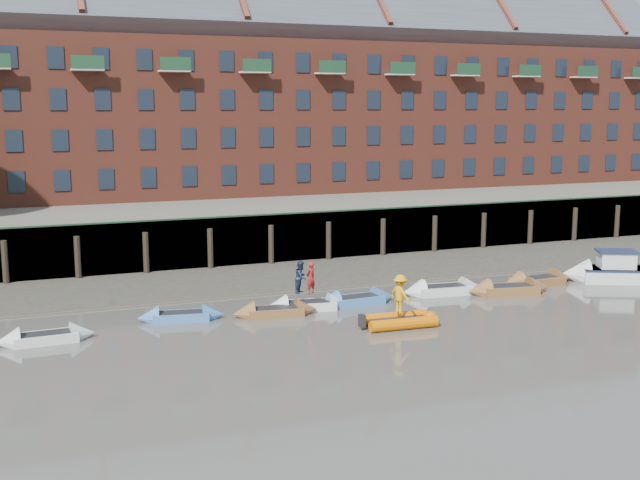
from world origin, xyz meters
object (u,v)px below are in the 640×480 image
rowboat_1 (181,316)px  person_rib_crew (400,294)px  person_rower_a (310,278)px  person_rower_b (301,277)px  rowboat_7 (537,281)px  rowboat_0 (46,338)px  rowboat_3 (308,305)px  rowboat_5 (443,290)px  rowboat_4 (356,300)px  rowboat_2 (275,312)px  motor_launch (605,271)px  rowboat_6 (509,289)px  rib_tender (402,320)px

rowboat_1 → person_rib_crew: 10.56m
person_rower_a → rowboat_1: bearing=-28.0°
rowboat_1 → person_rower_b: (6.12, -0.10, 1.45)m
rowboat_7 → rowboat_0: bearing=179.8°
rowboat_3 → person_rower_a: size_ratio=2.74×
rowboat_5 → person_rower_b: person_rower_b is taller
rowboat_1 → rowboat_4: 9.14m
rowboat_1 → rowboat_5: 14.49m
rowboat_2 → person_rower_a: bearing=20.4°
rowboat_2 → rowboat_5: size_ratio=0.90×
rowboat_0 → rowboat_5: rowboat_5 is taller
rowboat_3 → motor_launch: motor_launch is taller
rowboat_3 → rowboat_6: bearing=5.1°
rowboat_1 → rowboat_7: size_ratio=0.87×
rowboat_2 → rowboat_3: 2.00m
rowboat_3 → rowboat_7: size_ratio=0.91×
rowboat_1 → motor_launch: 24.93m
rowboat_7 → rib_tender: 12.20m
rowboat_7 → person_rower_a: person_rower_a is taller
motor_launch → rowboat_2: bearing=26.8°
rowboat_0 → motor_launch: (31.15, 0.85, 0.39)m
rowboat_6 → person_rower_b: (-11.77, 1.01, 1.42)m
rowboat_3 → motor_launch: bearing=8.3°
rowboat_3 → person_rower_a: 1.43m
rowboat_4 → rib_tender: (0.29, -4.54, 0.05)m
rowboat_1 → person_rower_a: person_rower_a is taller
rowboat_6 → person_rib_crew: person_rib_crew is taller
person_rower_a → rowboat_2: bearing=-11.4°
rowboat_1 → rib_tender: (9.42, -4.75, 0.06)m
person_rower_a → person_rower_b: (-0.41, 0.25, 0.02)m
rowboat_0 → rib_tender: rowboat_0 is taller
rowboat_3 → rowboat_1: bearing=-173.5°
rowboat_6 → motor_launch: bearing=13.4°
rowboat_2 → person_rib_crew: size_ratio=2.35×
rowboat_1 → motor_launch: (24.92, -0.58, 0.40)m
rowboat_3 → person_rib_crew: size_ratio=2.40×
rowboat_4 → rowboat_7: rowboat_7 is taller
person_rib_crew → rowboat_3: bearing=19.2°
rowboat_0 → person_rower_b: person_rower_b is taller
rowboat_2 → person_rower_a: (2.05, 0.49, 1.43)m
person_rower_a → rowboat_6: bearing=151.3°
rowboat_1 → rowboat_5: size_ratio=0.88×
person_rower_a → rib_tender: bearing=98.4°
rowboat_0 → rowboat_7: size_ratio=0.87×
rowboat_1 → rib_tender: size_ratio=1.16×
rib_tender → person_rower_a: 5.44m
rowboat_2 → motor_launch: bearing=7.7°
rib_tender → person_rower_a: (-2.89, 4.40, 1.38)m
rowboat_3 → rowboat_6: rowboat_6 is taller
rowboat_3 → person_rower_b: person_rower_b is taller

